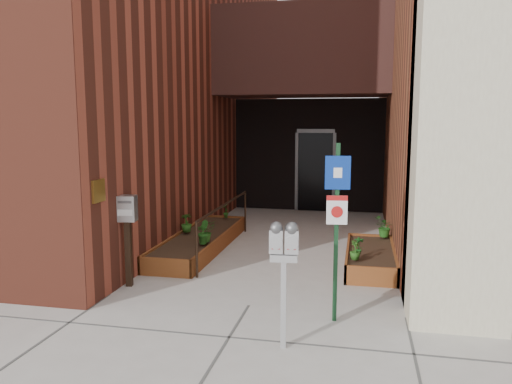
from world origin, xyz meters
The scene contains 15 objects.
ground centered at (0.00, 0.00, 0.00)m, with size 80.00×80.00×0.00m, color #9E9991.
architecture centered at (-0.18, 6.89, 4.98)m, with size 20.00×14.60×10.00m.
planter_left centered at (-1.55, 2.70, 0.13)m, with size 0.90×3.60×0.30m.
planter_right centered at (1.60, 2.20, 0.13)m, with size 0.80×2.20×0.30m.
handrail centered at (-1.05, 2.65, 0.75)m, with size 0.04×3.34×0.90m.
parking_meter centered at (0.63, -1.11, 1.07)m, with size 0.31×0.16×1.38m.
sign_post centered at (1.14, -0.28, 1.33)m, with size 0.30×0.08×2.16m.
payment_dropbox centered at (-1.90, 0.42, 0.97)m, with size 0.30×0.24×1.35m.
shrub_left_a centered at (-1.25, 2.09, 0.49)m, with size 0.34×0.34×0.37m, color #215217.
shrub_left_b centered at (-1.25, 1.94, 0.50)m, with size 0.22×0.22×0.41m, color #1E5518.
shrub_left_c centered at (-1.85, 2.75, 0.48)m, with size 0.20×0.20×0.36m, color #29621C.
shrub_left_d centered at (-1.49, 4.29, 0.48)m, with size 0.19×0.19×0.37m, color #28631C.
shrub_right_a centered at (1.35, 1.47, 0.45)m, with size 0.16×0.16×0.29m, color #265618.
shrub_right_b centered at (1.41, 1.74, 0.45)m, with size 0.16×0.16×0.31m, color #18551A.
shrub_right_c centered at (1.85, 3.10, 0.49)m, with size 0.34×0.34×0.37m, color #235D1A.
Camera 1 is at (1.40, -6.14, 2.42)m, focal length 35.00 mm.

